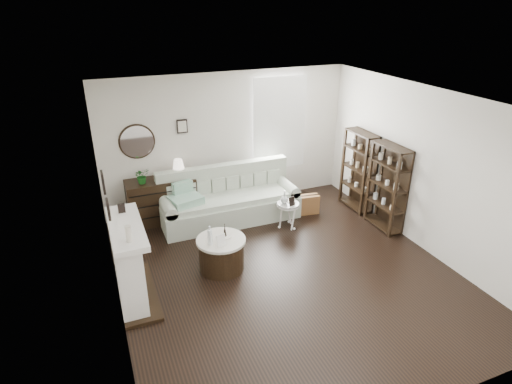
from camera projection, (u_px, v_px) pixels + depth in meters
name	position (u px, v px, depth m)	size (l,w,h in m)	color
room	(263.00, 126.00, 8.61)	(5.50, 5.50, 5.50)	black
fireplace	(128.00, 265.00, 5.98)	(0.50, 1.40, 1.84)	white
shelf_unit_far	(359.00, 171.00, 8.52)	(0.30, 0.80, 1.60)	black
shelf_unit_near	(387.00, 188.00, 7.76)	(0.30, 0.80, 1.60)	black
sofa	(228.00, 202.00, 8.27)	(2.63, 0.91, 1.02)	beige
quilt	(186.00, 200.00, 7.76)	(0.55, 0.45, 0.14)	#278F6C
suitcase	(304.00, 205.00, 8.49)	(0.58, 0.19, 0.39)	brown
dresser	(162.00, 200.00, 8.15)	(1.27, 0.55, 0.85)	black
table_lamp	(179.00, 168.00, 8.03)	(0.22, 0.22, 0.35)	#F1E0CB
potted_plant	(142.00, 176.00, 7.76)	(0.26, 0.23, 0.29)	#175118
drum_table	(221.00, 254.00, 6.73)	(0.77, 0.77, 0.54)	black
pedestal_table	(288.00, 205.00, 7.87)	(0.42, 0.42, 0.50)	silver
eiffel_drum	(225.00, 231.00, 6.65)	(0.12, 0.12, 0.21)	black
bottle_drum	(210.00, 235.00, 6.42)	(0.07, 0.07, 0.31)	silver
card_frame_drum	(221.00, 240.00, 6.40)	(0.14, 0.01, 0.19)	white
eiffel_ped	(292.00, 198.00, 7.87)	(0.10, 0.10, 0.17)	black
flask_ped	(284.00, 197.00, 7.79)	(0.14, 0.14, 0.26)	silver
card_frame_ped	(292.00, 201.00, 7.74)	(0.13, 0.01, 0.17)	black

